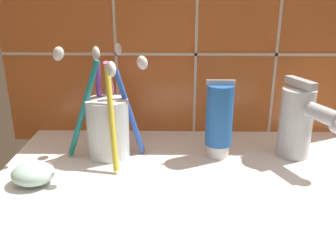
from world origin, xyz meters
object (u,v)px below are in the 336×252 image
(toothbrush_cup, at_px, (108,123))
(toothpaste_tube, at_px, (219,120))
(sink_faucet, at_px, (299,121))
(soap_bar, at_px, (33,174))

(toothbrush_cup, distance_m, toothpaste_tube, 0.18)
(toothbrush_cup, distance_m, sink_faucet, 0.31)
(sink_faucet, xyz_separation_m, soap_bar, (-0.41, -0.10, -0.05))
(toothbrush_cup, bearing_deg, toothpaste_tube, -0.25)
(sink_faucet, relative_size, soap_bar, 2.11)
(toothbrush_cup, height_order, toothpaste_tube, toothbrush_cup)
(toothbrush_cup, distance_m, soap_bar, 0.14)
(soap_bar, bearing_deg, sink_faucet, 13.54)
(soap_bar, bearing_deg, toothpaste_tube, 19.65)
(toothpaste_tube, distance_m, sink_faucet, 0.13)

